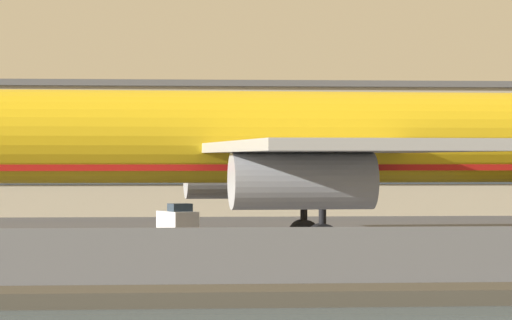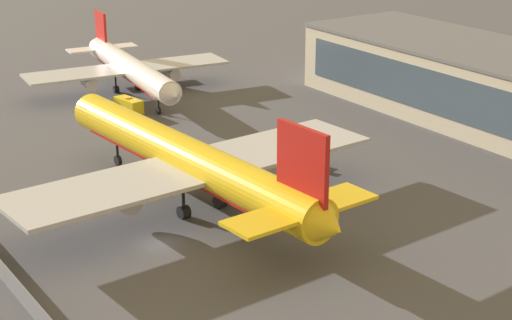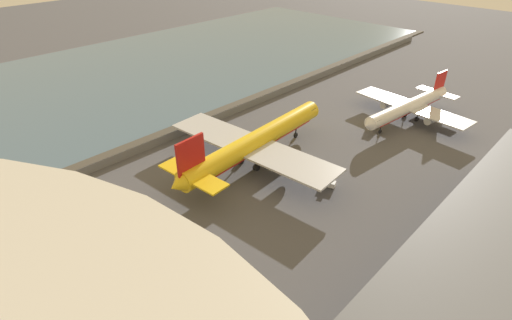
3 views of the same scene
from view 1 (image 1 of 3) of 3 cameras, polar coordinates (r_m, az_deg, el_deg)
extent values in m
plane|color=#4C4C51|center=(69.12, 6.83, -3.75)|extent=(500.00, 500.00, 0.00)
cylinder|color=yellow|center=(75.37, -0.21, 0.88)|extent=(45.92, 7.71, 4.64)
cube|color=red|center=(75.36, -0.21, -0.09)|extent=(39.02, 6.32, 0.83)
cube|color=#B7BABF|center=(64.99, 3.26, 0.51)|extent=(11.51, 22.57, 0.46)
cube|color=#B7BABF|center=(86.56, 0.18, 0.39)|extent=(11.51, 22.57, 0.46)
cylinder|color=#B7BABF|center=(66.44, 1.78, -0.80)|extent=(6.56, 2.98, 2.55)
cylinder|color=#B7BABF|center=(84.62, -0.55, -0.62)|extent=(6.56, 2.98, 2.55)
cylinder|color=black|center=(73.57, 2.55, -1.96)|extent=(0.37, 0.37, 2.71)
cylinder|color=black|center=(73.63, 2.55, -3.01)|extent=(1.56, 1.14, 1.49)
cylinder|color=black|center=(78.35, 1.84, -1.84)|extent=(0.37, 0.37, 2.71)
cylinder|color=black|center=(78.41, 1.84, -2.83)|extent=(1.56, 1.14, 1.49)
cube|color=white|center=(93.61, -3.01, -2.30)|extent=(2.61, 3.56, 1.11)
cube|color=#283847|center=(93.22, -2.92, -1.82)|extent=(1.59, 1.49, 0.50)
cylinder|color=black|center=(92.98, -2.39, -2.56)|extent=(0.45, 0.73, 0.70)
cylinder|color=black|center=(92.46, -3.16, -2.58)|extent=(0.45, 0.73, 0.70)
cylinder|color=black|center=(94.81, -2.86, -2.51)|extent=(0.45, 0.73, 0.70)
cylinder|color=black|center=(94.29, -3.62, -2.53)|extent=(0.45, 0.73, 0.70)
cube|color=#BCB299|center=(128.33, -0.60, 0.30)|extent=(76.77, 19.94, 10.33)
cube|color=#3D4C5B|center=(118.32, -0.22, 0.58)|extent=(70.63, 0.16, 6.20)
cube|color=#5B5E63|center=(128.47, -0.60, 2.72)|extent=(77.37, 20.54, 0.50)
camera|label=2|loc=(97.51, 64.78, 20.01)|focal=60.00mm
camera|label=3|loc=(153.88, 21.42, 17.08)|focal=28.00mm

